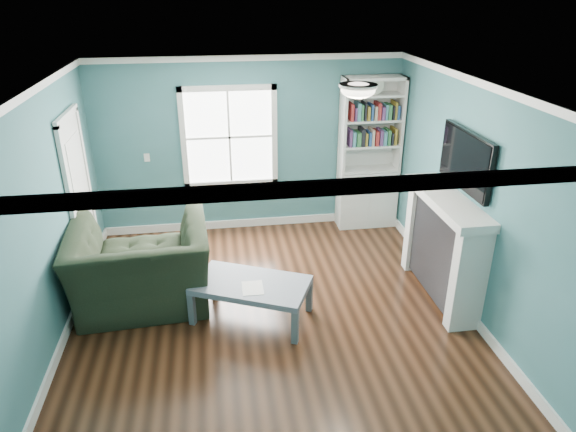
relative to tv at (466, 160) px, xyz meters
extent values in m
plane|color=black|center=(-2.20, -0.20, -1.72)|extent=(5.00, 5.00, 0.00)
plane|color=#336A6B|center=(-2.20, 2.30, -0.43)|extent=(4.50, 0.00, 4.50)
plane|color=#336A6B|center=(-2.20, -2.70, -0.43)|extent=(4.50, 0.00, 4.50)
plane|color=#336A6B|center=(-4.45, -0.20, -0.43)|extent=(0.00, 5.00, 5.00)
plane|color=#336A6B|center=(0.05, -0.20, -0.43)|extent=(0.00, 5.00, 5.00)
plane|color=white|center=(-2.20, -0.20, 0.88)|extent=(5.00, 5.00, 0.00)
cube|color=white|center=(-2.20, 2.28, -1.66)|extent=(4.50, 0.03, 0.12)
cube|color=white|center=(-4.44, -0.20, -1.66)|extent=(0.03, 5.00, 0.12)
cube|color=white|center=(0.03, -0.20, -1.66)|extent=(0.03, 5.00, 0.12)
cube|color=white|center=(-2.20, 2.28, 0.84)|extent=(4.50, 0.04, 0.08)
cube|color=white|center=(-2.20, -2.68, 0.84)|extent=(4.50, 0.04, 0.08)
cube|color=white|center=(-4.43, -0.20, 0.84)|extent=(0.04, 5.00, 0.08)
cube|color=white|center=(0.03, -0.20, 0.84)|extent=(0.04, 5.00, 0.08)
cube|color=white|center=(-2.50, 2.29, -0.27)|extent=(1.24, 0.01, 1.34)
cube|color=white|center=(-3.16, 2.28, -0.27)|extent=(0.08, 0.06, 1.50)
cube|color=white|center=(-1.84, 2.28, -0.27)|extent=(0.08, 0.06, 1.50)
cube|color=white|center=(-2.50, 2.28, -0.98)|extent=(1.40, 0.06, 0.08)
cube|color=white|center=(-2.50, 2.28, 0.44)|extent=(1.40, 0.06, 0.08)
cube|color=white|center=(-2.50, 2.28, -0.27)|extent=(1.24, 0.03, 0.03)
cube|color=white|center=(-2.50, 2.28, -0.27)|extent=(0.03, 0.03, 1.34)
cube|color=silver|center=(-0.43, 2.10, -1.27)|extent=(0.90, 0.35, 0.90)
cube|color=silver|center=(-0.86, 2.10, -0.12)|extent=(0.04, 0.35, 1.40)
cube|color=silver|center=(0.00, 2.10, -0.12)|extent=(0.04, 0.35, 1.40)
cube|color=silver|center=(-0.43, 2.26, -0.12)|extent=(0.90, 0.02, 1.40)
cube|color=silver|center=(-0.43, 2.10, 0.55)|extent=(0.90, 0.35, 0.04)
cube|color=silver|center=(-0.43, 2.10, -0.80)|extent=(0.84, 0.33, 0.03)
cube|color=silver|center=(-0.43, 2.10, -0.42)|extent=(0.84, 0.33, 0.03)
cube|color=silver|center=(-0.43, 2.10, -0.04)|extent=(0.84, 0.33, 0.03)
cube|color=silver|center=(-0.43, 2.10, 0.32)|extent=(0.84, 0.33, 0.03)
cube|color=#593366|center=(-0.43, 2.08, -0.30)|extent=(0.70, 0.25, 0.22)
cube|color=teal|center=(-0.43, 2.08, 0.08)|extent=(0.70, 0.25, 0.22)
cylinder|color=beige|center=(-0.43, 2.05, 0.46)|extent=(0.26, 0.06, 0.26)
cube|color=black|center=(-0.11, 0.00, -1.12)|extent=(0.30, 1.20, 1.10)
cube|color=black|center=(-0.13, 0.00, -1.32)|extent=(0.22, 0.65, 0.70)
cube|color=silver|center=(-0.13, -0.67, -1.12)|extent=(0.36, 0.16, 1.20)
cube|color=silver|center=(-0.13, 0.67, -1.12)|extent=(0.36, 0.16, 1.20)
cube|color=silver|center=(-0.15, 0.00, -0.47)|extent=(0.44, 1.58, 0.10)
cube|color=black|center=(0.00, 0.00, 0.00)|extent=(0.06, 1.10, 0.65)
cube|color=silver|center=(-4.43, 1.20, -0.70)|extent=(0.04, 0.80, 2.05)
cube|color=white|center=(-4.42, 0.75, -0.70)|extent=(0.05, 0.08, 2.13)
cube|color=white|center=(-4.42, 1.65, -0.70)|extent=(0.05, 0.08, 2.13)
cube|color=white|center=(-4.42, 1.20, 0.36)|extent=(0.05, 0.98, 0.08)
sphere|color=#BF8C3F|center=(-4.37, 1.50, -0.77)|extent=(0.07, 0.07, 0.07)
ellipsoid|color=white|center=(-1.30, -0.10, 0.82)|extent=(0.34, 0.34, 0.15)
cylinder|color=white|center=(-1.30, -0.10, 0.86)|extent=(0.38, 0.38, 0.03)
cube|color=white|center=(-3.70, 2.28, -0.52)|extent=(0.08, 0.01, 0.12)
imported|color=black|center=(-3.65, 0.33, -1.05)|extent=(1.60, 1.09, 1.34)
cube|color=#535B63|center=(-3.09, -0.16, -1.53)|extent=(0.09, 0.09, 0.39)
cube|color=#535B63|center=(-2.01, -0.66, -1.53)|extent=(0.09, 0.09, 0.39)
cube|color=#535B63|center=(-2.83, 0.40, -1.53)|extent=(0.09, 0.09, 0.39)
cube|color=#535B63|center=(-1.75, -0.10, -1.53)|extent=(0.09, 0.09, 0.39)
cube|color=slate|center=(-2.42, -0.13, -1.30)|extent=(1.43, 1.15, 0.07)
cube|color=white|center=(-2.41, -0.25, -1.26)|extent=(0.23, 0.29, 0.00)
camera|label=1|loc=(-2.74, -5.03, 1.77)|focal=32.00mm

